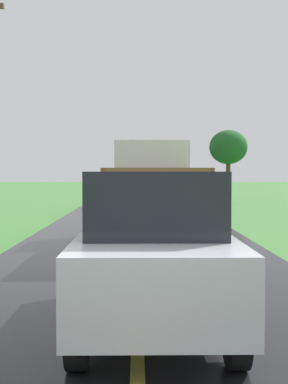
{
  "coord_description": "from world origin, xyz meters",
  "views": [
    {
      "loc": [
        0.0,
        -3.07,
        1.99
      ],
      "look_at": [
        0.2,
        12.25,
        1.4
      ],
      "focal_mm": 48.24,
      "sensor_mm": 36.0,
      "label": 1
    }
  ],
  "objects_px": {
    "banana_truck_far": "(146,182)",
    "following_car": "(153,249)",
    "banana_truck_near": "(152,191)",
    "roadside_tree_near_left": "(228,148)"
  },
  "relations": [
    {
      "from": "banana_truck_far",
      "to": "following_car",
      "type": "bearing_deg",
      "value": -90.74
    },
    {
      "from": "roadside_tree_near_left",
      "to": "banana_truck_far",
      "type": "bearing_deg",
      "value": -128.5
    },
    {
      "from": "banana_truck_near",
      "to": "following_car",
      "type": "bearing_deg",
      "value": -91.56
    },
    {
      "from": "banana_truck_far",
      "to": "roadside_tree_near_left",
      "type": "bearing_deg",
      "value": 51.5
    },
    {
      "from": "banana_truck_far",
      "to": "roadside_tree_near_left",
      "type": "height_order",
      "value": "roadside_tree_near_left"
    },
    {
      "from": "banana_truck_far",
      "to": "following_car",
      "type": "relative_size",
      "value": 1.42
    },
    {
      "from": "following_car",
      "to": "banana_truck_far",
      "type": "bearing_deg",
      "value": 89.26
    },
    {
      "from": "banana_truck_near",
      "to": "roadside_tree_near_left",
      "type": "height_order",
      "value": "roadside_tree_near_left"
    },
    {
      "from": "banana_truck_near",
      "to": "roadside_tree_near_left",
      "type": "bearing_deg",
      "value": 74.15
    },
    {
      "from": "banana_truck_near",
      "to": "banana_truck_far",
      "type": "distance_m",
      "value": 12.46
    }
  ]
}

